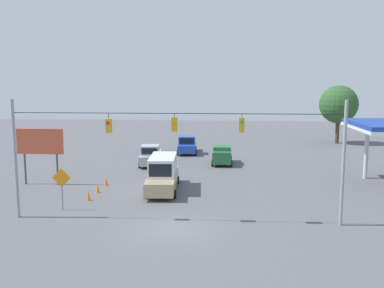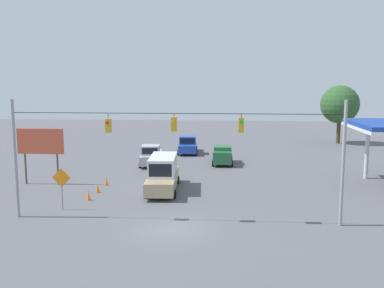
% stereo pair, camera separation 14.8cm
% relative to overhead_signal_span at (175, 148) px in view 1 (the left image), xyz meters
% --- Properties ---
extents(ground_plane, '(140.00, 140.00, 0.00)m').
position_rel_overhead_signal_span_xyz_m(ground_plane, '(0.03, 1.57, -4.56)').
color(ground_plane, '#56565B').
extents(overhead_signal_span, '(20.17, 0.38, 7.48)m').
position_rel_overhead_signal_span_xyz_m(overhead_signal_span, '(0.00, 0.00, 0.00)').
color(overhead_signal_span, '#939399').
rests_on(overhead_signal_span, ground_plane).
extents(pickup_truck_silver_withflow_far, '(2.51, 5.51, 2.12)m').
position_rel_overhead_signal_span_xyz_m(pickup_truck_silver_withflow_far, '(4.58, -17.56, -3.58)').
color(pickup_truck_silver_withflow_far, '#A8AAB2').
rests_on(pickup_truck_silver_withflow_far, ground_plane).
extents(sedan_green_oncoming_deep, '(2.12, 4.31, 1.88)m').
position_rel_overhead_signal_span_xyz_m(sedan_green_oncoming_deep, '(-2.74, -18.66, -3.57)').
color(sedan_green_oncoming_deep, '#236038').
rests_on(sedan_green_oncoming_deep, ground_plane).
extents(pickup_truck_blue_withflow_deep, '(2.62, 5.53, 2.12)m').
position_rel_overhead_signal_span_xyz_m(pickup_truck_blue_withflow_deep, '(1.50, -25.14, -3.58)').
color(pickup_truck_blue_withflow_deep, '#234CB2').
rests_on(pickup_truck_blue_withflow_deep, ground_plane).
extents(box_truck_tan_withflow_mid, '(2.64, 7.12, 2.70)m').
position_rel_overhead_signal_span_xyz_m(box_truck_tan_withflow_mid, '(1.86, -7.48, -3.22)').
color(box_truck_tan_withflow_mid, tan).
rests_on(box_truck_tan_withflow_mid, ground_plane).
extents(traffic_cone_nearest, '(0.30, 0.30, 0.71)m').
position_rel_overhead_signal_span_xyz_m(traffic_cone_nearest, '(6.80, -4.13, -4.20)').
color(traffic_cone_nearest, orange).
rests_on(traffic_cone_nearest, ground_plane).
extents(traffic_cone_second, '(0.30, 0.30, 0.71)m').
position_rel_overhead_signal_span_xyz_m(traffic_cone_second, '(6.78, -6.28, -4.20)').
color(traffic_cone_second, orange).
rests_on(traffic_cone_second, ground_plane).
extents(traffic_cone_third, '(0.30, 0.30, 0.71)m').
position_rel_overhead_signal_span_xyz_m(traffic_cone_third, '(6.77, -8.63, -4.20)').
color(traffic_cone_third, orange).
rests_on(traffic_cone_third, ground_plane).
extents(roadside_billboard, '(3.95, 0.16, 4.68)m').
position_rel_overhead_signal_span_xyz_m(roadside_billboard, '(12.24, -8.60, -1.20)').
color(roadside_billboard, '#4C473D').
rests_on(roadside_billboard, ground_plane).
extents(work_zone_sign, '(1.27, 0.06, 2.84)m').
position_rel_overhead_signal_span_xyz_m(work_zone_sign, '(7.79, -1.69, -2.57)').
color(work_zone_sign, slate).
rests_on(work_zone_sign, ground_plane).
extents(tree_horizon_left, '(5.23, 5.23, 8.02)m').
position_rel_overhead_signal_span_xyz_m(tree_horizon_left, '(-18.59, -34.97, 0.82)').
color(tree_horizon_left, '#4C3823').
rests_on(tree_horizon_left, ground_plane).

